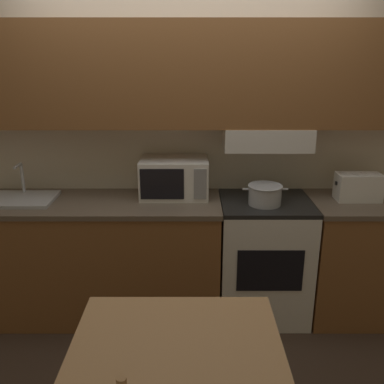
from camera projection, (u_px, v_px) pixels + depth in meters
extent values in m
plane|color=#3D2D23|center=(186.00, 291.00, 3.62)|extent=(16.00, 16.00, 0.00)
cube|color=silver|center=(185.00, 142.00, 3.25)|extent=(5.58, 0.05, 2.55)
cube|color=brown|center=(184.00, 75.00, 2.92)|extent=(3.18, 0.32, 0.71)
cube|color=white|center=(265.00, 137.00, 3.05)|extent=(0.62, 0.34, 0.16)
cube|color=brown|center=(95.00, 260.00, 3.21)|extent=(1.82, 0.58, 0.87)
cube|color=brown|center=(91.00, 203.00, 3.07)|extent=(1.84, 0.60, 0.04)
cube|color=brown|center=(351.00, 260.00, 3.22)|extent=(0.68, 0.58, 0.87)
cube|color=brown|center=(358.00, 203.00, 3.07)|extent=(0.70, 0.60, 0.04)
cube|color=white|center=(261.00, 260.00, 3.21)|extent=(0.65, 0.58, 0.88)
cube|color=black|center=(264.00, 203.00, 3.07)|extent=(0.65, 0.58, 0.03)
cube|color=black|center=(268.00, 271.00, 2.92)|extent=(0.45, 0.01, 0.31)
cylinder|color=black|center=(246.00, 207.00, 2.96)|extent=(0.09, 0.09, 0.01)
cylinder|color=black|center=(288.00, 207.00, 2.96)|extent=(0.09, 0.09, 0.01)
cylinder|color=black|center=(242.00, 196.00, 3.18)|extent=(0.09, 0.09, 0.01)
cylinder|color=black|center=(281.00, 196.00, 3.18)|extent=(0.09, 0.09, 0.01)
cylinder|color=#B7BABF|center=(263.00, 195.00, 2.98)|extent=(0.23, 0.23, 0.14)
torus|color=#B7BABF|center=(263.00, 186.00, 2.96)|extent=(0.24, 0.24, 0.01)
cylinder|color=#B7BABF|center=(244.00, 189.00, 2.97)|extent=(0.05, 0.01, 0.01)
cylinder|color=#B7BABF|center=(283.00, 189.00, 2.97)|extent=(0.05, 0.01, 0.01)
cube|color=white|center=(172.00, 178.00, 3.13)|extent=(0.49, 0.32, 0.28)
cube|color=black|center=(160.00, 184.00, 2.97)|extent=(0.31, 0.01, 0.22)
cube|color=gray|center=(198.00, 184.00, 2.97)|extent=(0.09, 0.01, 0.22)
cube|color=white|center=(356.00, 187.00, 3.06)|extent=(0.31, 0.16, 0.19)
cube|color=black|center=(334.00, 183.00, 3.05)|extent=(0.01, 0.02, 0.02)
cube|color=black|center=(342.00, 174.00, 3.03)|extent=(0.04, 0.11, 0.01)
cube|color=black|center=(353.00, 174.00, 3.03)|extent=(0.04, 0.11, 0.01)
cube|color=black|center=(363.00, 174.00, 3.03)|extent=(0.04, 0.11, 0.01)
cube|color=black|center=(373.00, 174.00, 3.03)|extent=(0.04, 0.11, 0.01)
cube|color=#B7BABF|center=(16.00, 200.00, 3.05)|extent=(0.52, 0.35, 0.02)
cube|color=#4C4F54|center=(14.00, 200.00, 3.04)|extent=(0.44, 0.26, 0.01)
cylinder|color=#B7BABF|center=(20.00, 178.00, 3.14)|extent=(0.02, 0.02, 0.22)
cylinder|color=#B7BABF|center=(15.00, 166.00, 3.05)|extent=(0.02, 0.12, 0.02)
cube|color=tan|center=(175.00, 350.00, 1.81)|extent=(0.91, 0.77, 0.04)
cube|color=tan|center=(99.00, 366.00, 2.25)|extent=(0.06, 0.06, 0.71)
cube|color=tan|center=(256.00, 365.00, 2.26)|extent=(0.06, 0.06, 0.71)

